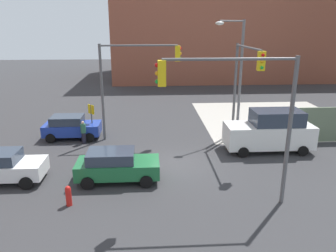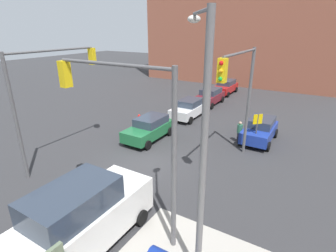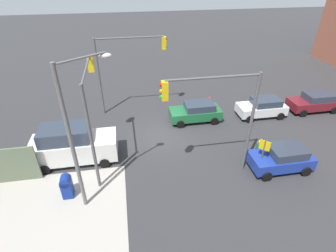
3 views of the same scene
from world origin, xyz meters
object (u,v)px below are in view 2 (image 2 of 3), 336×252
(traffic_signal_nw_corner, at_px, (241,87))
(coupe_maroon, at_px, (210,96))
(fire_hydrant, at_px, (139,120))
(coupe_red, at_px, (226,87))
(pedestrian_crossing, at_px, (239,132))
(coupe_white, at_px, (189,108))
(traffic_signal_ne_corner, at_px, (125,117))
(street_lamp_corner, at_px, (202,136))
(hatchback_blue, at_px, (260,130))
(van_white_delivery, at_px, (83,217))
(hatchback_green, at_px, (149,128))
(traffic_signal_se_corner, at_px, (50,84))

(traffic_signal_nw_corner, relative_size, coupe_maroon, 1.48)
(fire_hydrant, height_order, coupe_red, coupe_red)
(pedestrian_crossing, bearing_deg, coupe_white, -33.50)
(coupe_white, relative_size, pedestrian_crossing, 2.60)
(traffic_signal_ne_corner, height_order, street_lamp_corner, street_lamp_corner)
(traffic_signal_ne_corner, bearing_deg, hatchback_blue, 168.19)
(coupe_white, bearing_deg, van_white_delivery, 12.97)
(fire_hydrant, bearing_deg, hatchback_green, 50.81)
(traffic_signal_se_corner, distance_m, van_white_delivery, 8.13)
(fire_hydrant, relative_size, coupe_white, 0.23)
(traffic_signal_nw_corner, distance_m, coupe_maroon, 13.62)
(traffic_signal_nw_corner, xyz_separation_m, coupe_maroon, (-11.47, -6.29, -3.78))
(traffic_signal_se_corner, height_order, coupe_red, traffic_signal_se_corner)
(traffic_signal_nw_corner, height_order, traffic_signal_ne_corner, same)
(fire_hydrant, relative_size, van_white_delivery, 0.17)
(traffic_signal_nw_corner, xyz_separation_m, van_white_delivery, (8.62, -2.70, -3.35))
(hatchback_blue, height_order, coupe_white, same)
(traffic_signal_ne_corner, xyz_separation_m, pedestrian_crossing, (-10.30, 1.26, -3.81))
(traffic_signal_nw_corner, xyz_separation_m, fire_hydrant, (-2.56, -8.70, -4.14))
(van_white_delivery, distance_m, pedestrian_crossing, 12.15)
(traffic_signal_nw_corner, relative_size, van_white_delivery, 1.20)
(coupe_white, relative_size, hatchback_green, 0.97)
(traffic_signal_se_corner, bearing_deg, hatchback_blue, 134.18)
(traffic_signal_se_corner, bearing_deg, street_lamp_corner, 75.59)
(traffic_signal_se_corner, height_order, coupe_white, traffic_signal_se_corner)
(pedestrian_crossing, bearing_deg, coupe_red, -71.07)
(coupe_red, xyz_separation_m, pedestrian_crossing, (13.55, 5.79, -0.05))
(traffic_signal_nw_corner, distance_m, traffic_signal_se_corner, 10.18)
(coupe_red, relative_size, hatchback_green, 1.07)
(coupe_white, distance_m, pedestrian_crossing, 6.27)
(traffic_signal_ne_corner, bearing_deg, van_white_delivery, -23.84)
(van_white_delivery, bearing_deg, hatchback_blue, 166.55)
(street_lamp_corner, xyz_separation_m, pedestrian_crossing, (-10.70, -1.79, -3.90))
(coupe_maroon, xyz_separation_m, van_white_delivery, (20.10, 3.59, 0.44))
(fire_hydrant, relative_size, pedestrian_crossing, 0.61)
(traffic_signal_ne_corner, xyz_separation_m, hatchback_blue, (-11.35, 2.37, -3.77))
(coupe_white, height_order, pedestrian_crossing, coupe_white)
(traffic_signal_se_corner, distance_m, coupe_red, 22.12)
(hatchback_green, bearing_deg, traffic_signal_ne_corner, 30.13)
(hatchback_green, bearing_deg, coupe_white, 177.99)
(hatchback_green, distance_m, pedestrian_crossing, 6.28)
(street_lamp_corner, relative_size, coupe_maroon, 1.83)
(traffic_signal_nw_corner, relative_size, hatchback_blue, 1.69)
(hatchback_blue, bearing_deg, coupe_maroon, -136.54)
(traffic_signal_se_corner, xyz_separation_m, coupe_white, (-11.17, 2.84, -3.80))
(street_lamp_corner, relative_size, hatchback_blue, 2.08)
(fire_hydrant, bearing_deg, street_lamp_corner, 44.69)
(coupe_red, distance_m, hatchback_green, 16.25)
(traffic_signal_se_corner, height_order, fire_hydrant, traffic_signal_se_corner)
(traffic_signal_se_corner, xyz_separation_m, coupe_maroon, (-16.22, 2.71, -3.80))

